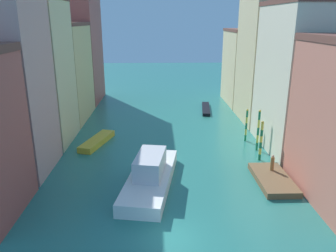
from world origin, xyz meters
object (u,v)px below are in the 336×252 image
Objects in this scene: person_on_dock at (272,163)px; vaporetto_white at (150,175)px; mooring_pole_1 at (258,130)px; mooring_pole_0 at (261,140)px; mooring_pole_2 at (246,125)px; motorboat_0 at (97,141)px; gondola_black at (206,109)px; waterfront_dock at (273,179)px.

vaporetto_white is at bearing -172.45° from person_on_dock.
mooring_pole_0 is at bearing -100.27° from mooring_pole_1.
vaporetto_white is (-11.88, -5.41, -1.26)m from mooring_pole_0.
mooring_pole_2 is at bearing 90.45° from person_on_dock.
mooring_pole_1 is 0.69× the size of motorboat_0.
mooring_pole_1 is at bearing -79.41° from gondola_black.
motorboat_0 is (-19.26, 2.63, -2.15)m from mooring_pole_1.
vaporetto_white reaches higher than waterfront_dock.
mooring_pole_1 reaches higher than person_on_dock.
waterfront_dock is 0.91× the size of motorboat_0.
gondola_black is (-2.93, 21.44, -2.05)m from mooring_pole_0.
waterfront_dock is at bearing 0.83° from vaporetto_white.
mooring_pole_1 is at bearing -80.02° from mooring_pole_2.
person_on_dock is 0.20× the size of gondola_black.
gondola_black is (-2.90, 15.34, -1.89)m from mooring_pole_2.
mooring_pole_0 reaches higher than mooring_pole_2.
motorboat_0 is at bearing -134.85° from gondola_black.
motorboat_0 is at bearing 153.42° from person_on_dock.
vaporetto_white is 28.32m from gondola_black.
mooring_pole_2 is 16.56m from vaporetto_white.
mooring_pole_2 is 0.59× the size of motorboat_0.
mooring_pole_2 is 15.73m from gondola_black.
vaporetto_white is at bearing -135.84° from mooring_pole_2.
waterfront_dock is 11.49m from mooring_pole_2.
motorboat_0 is (-18.45, 10.81, 0.07)m from waterfront_dock.
motorboat_0 is at bearing 172.22° from mooring_pole_1.
gondola_black is at bearing 71.57° from vaporetto_white.
mooring_pole_2 is at bearing 90.24° from mooring_pole_0.
mooring_pole_0 is 1.07× the size of mooring_pole_2.
mooring_pole_2 reaches higher than vaporetto_white.
person_on_dock is 0.32× the size of mooring_pole_1.
person_on_dock is 0.22× the size of motorboat_0.
person_on_dock is 6.88m from mooring_pole_1.
waterfront_dock is 21.38m from motorboat_0.
person_on_dock is at bearing -89.22° from mooring_pole_0.
mooring_pole_1 reaches higher than mooring_pole_0.
gondola_black is (-2.98, 25.27, -1.08)m from person_on_dock.
gondola_black is (-3.46, 18.51, -2.27)m from mooring_pole_1.
mooring_pole_2 is at bearing 44.16° from vaporetto_white.
motorboat_0 is (-6.85, 10.97, -0.67)m from vaporetto_white.
mooring_pole_0 is 13.11m from vaporetto_white.
mooring_pole_2 reaches higher than waterfront_dock.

